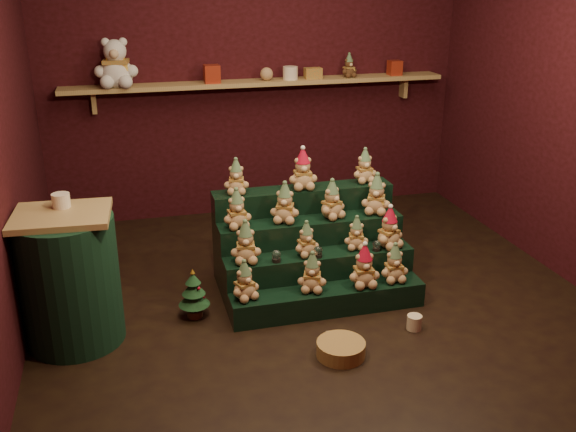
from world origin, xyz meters
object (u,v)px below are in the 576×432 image
object	(u,v)px
brown_bear	(349,66)
riser_tier_front	(328,300)
mini_christmas_tree	(194,294)
mug_right	(414,322)
side_table	(70,279)
snow_globe_b	(318,252)
mug_left	(331,341)
white_bear	(115,56)
snow_globe_c	(377,246)
snow_globe_a	(276,256)
wicker_basket	(341,349)

from	to	relation	value
brown_bear	riser_tier_front	bearing A→B (deg)	-125.37
mini_christmas_tree	mug_right	distance (m)	1.53
riser_tier_front	side_table	distance (m)	1.75
snow_globe_b	mug_left	bearing A→B (deg)	-98.75
side_table	white_bear	world-z (taller)	white_bear
snow_globe_c	mini_christmas_tree	world-z (taller)	snow_globe_c
snow_globe_a	mini_christmas_tree	bearing A→B (deg)	178.98
brown_bear	snow_globe_c	bearing A→B (deg)	-115.65
snow_globe_c	brown_bear	size ratio (longest dim) A/B	0.36
wicker_basket	white_bear	size ratio (longest dim) A/B	0.59
snow_globe_a	snow_globe_b	size ratio (longest dim) A/B	1.04
wicker_basket	white_bear	xyz separation A→B (m)	(-1.21, 2.60, 1.54)
riser_tier_front	snow_globe_c	distance (m)	0.55
snow_globe_b	side_table	bearing A→B (deg)	-177.24
mini_christmas_tree	white_bear	bearing A→B (deg)	101.36
side_table	brown_bear	world-z (taller)	brown_bear
snow_globe_c	wicker_basket	size ratio (longest dim) A/B	0.26
snow_globe_c	white_bear	bearing A→B (deg)	132.46
wicker_basket	brown_bear	xyz separation A→B (m)	(0.94, 2.60, 1.38)
wicker_basket	riser_tier_front	bearing A→B (deg)	80.38
white_bear	brown_bear	size ratio (longest dim) A/B	2.41
mini_christmas_tree	mug_right	xyz separation A→B (m)	(1.42, -0.55, -0.13)
white_bear	mug_right	bearing A→B (deg)	-46.86
mug_right	white_bear	size ratio (longest dim) A/B	0.19
mini_christmas_tree	wicker_basket	xyz separation A→B (m)	(0.83, -0.73, -0.13)
snow_globe_a	wicker_basket	xyz separation A→B (m)	(0.24, -0.72, -0.36)
snow_globe_b	mug_right	xyz separation A→B (m)	(0.52, -0.54, -0.35)
riser_tier_front	white_bear	bearing A→B (deg)	122.53
riser_tier_front	side_table	bearing A→B (deg)	177.37
riser_tier_front	white_bear	world-z (taller)	white_bear
side_table	snow_globe_b	bearing A→B (deg)	6.37
white_bear	brown_bear	xyz separation A→B (m)	(2.15, 0.00, -0.15)
mug_right	snow_globe_c	bearing A→B (deg)	97.90
mini_christmas_tree	white_bear	size ratio (longest dim) A/B	0.70
snow_globe_c	side_table	bearing A→B (deg)	-177.82
snow_globe_b	mini_christmas_tree	xyz separation A→B (m)	(-0.90, 0.01, -0.22)
mug_left	white_bear	size ratio (longest dim) A/B	0.18
wicker_basket	brown_bear	bearing A→B (deg)	70.05
snow_globe_b	brown_bear	bearing A→B (deg)	65.02
side_table	wicker_basket	size ratio (longest dim) A/B	2.88
mini_christmas_tree	snow_globe_b	bearing A→B (deg)	-0.67
snow_globe_c	snow_globe_b	bearing A→B (deg)	180.00
mini_christmas_tree	mug_left	bearing A→B (deg)	-37.43
riser_tier_front	mug_left	size ratio (longest dim) A/B	14.88
side_table	mug_right	distance (m)	2.29
snow_globe_c	wicker_basket	distance (m)	0.95
snow_globe_a	snow_globe_c	distance (m)	0.76
side_table	wicker_basket	xyz separation A→B (m)	(1.62, -0.63, -0.39)
snow_globe_c	snow_globe_a	bearing A→B (deg)	180.00
snow_globe_a	wicker_basket	distance (m)	0.84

